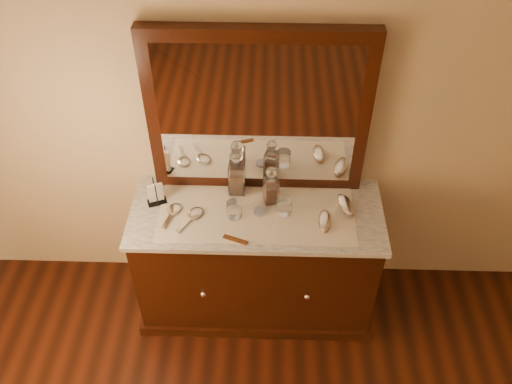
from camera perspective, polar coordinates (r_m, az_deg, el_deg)
dresser_cabinet at (r=3.38m, az=0.05°, el=-7.34°), size 1.40×0.55×0.82m
dresser_plinth at (r=3.67m, az=0.05°, el=-10.99°), size 1.46×0.59×0.08m
knob_left at (r=3.19m, az=-5.58°, el=-10.68°), size 0.04×0.04×0.04m
knob_right at (r=3.18m, az=5.40°, el=-10.95°), size 0.04×0.04×0.04m
marble_top at (r=3.06m, az=0.06°, el=-2.31°), size 1.44×0.59×0.03m
mirror_frame at (r=2.91m, az=0.21°, el=8.26°), size 1.20×0.08×1.00m
mirror_glass at (r=2.89m, az=0.19°, el=7.87°), size 1.06×0.01×0.86m
lace_runner at (r=3.04m, az=0.05°, el=-2.36°), size 1.10×0.45×0.00m
pin_dish at (r=3.04m, az=0.43°, el=-2.05°), size 0.09×0.09×0.01m
comb at (r=2.90m, az=-2.18°, el=-5.05°), size 0.14×0.07×0.01m
napkin_rack at (r=3.12m, az=-10.55°, el=-0.20°), size 0.12×0.10×0.16m
decanter_left at (r=3.09m, az=-2.02°, el=1.74°), size 0.10×0.10×0.31m
decanter_right at (r=3.04m, az=1.60°, el=0.37°), size 0.09×0.09×0.25m
brush_near at (r=2.99m, az=7.28°, el=-3.11°), size 0.08×0.16×0.04m
brush_far at (r=3.09m, az=9.46°, el=-1.41°), size 0.13×0.19×0.05m
hand_mirror_outer at (r=3.07m, az=-8.77°, el=-2.02°), size 0.10×0.21×0.02m
hand_mirror_inner at (r=3.04m, az=-6.68°, el=-2.47°), size 0.16×0.22×0.02m
tumblers at (r=3.00m, az=0.34°, el=-1.70°), size 0.37×0.12×0.10m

